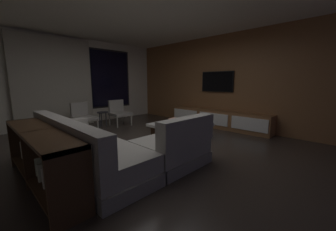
{
  "coord_description": "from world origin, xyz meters",
  "views": [
    {
      "loc": [
        -2.35,
        -2.88,
        1.33
      ],
      "look_at": [
        0.89,
        0.3,
        0.56
      ],
      "focal_mm": 20.96,
      "sensor_mm": 36.0,
      "label": 1
    }
  ],
  "objects_px": {
    "accent_chair_near_window": "(119,111)",
    "console_table_behind_couch": "(41,155)",
    "sectional_couch": "(111,149)",
    "media_console": "(218,119)",
    "side_stool": "(103,115)",
    "mounted_tv": "(217,82)",
    "coffee_table": "(180,131)",
    "accent_chair_by_curtain": "(83,115)",
    "book_stack_on_coffee_table": "(174,121)"
  },
  "relations": [
    {
      "from": "book_stack_on_coffee_table",
      "to": "media_console",
      "type": "height_order",
      "value": "media_console"
    },
    {
      "from": "book_stack_on_coffee_table",
      "to": "mounted_tv",
      "type": "height_order",
      "value": "mounted_tv"
    },
    {
      "from": "coffee_table",
      "to": "side_stool",
      "type": "distance_m",
      "value": 2.57
    },
    {
      "from": "coffee_table",
      "to": "accent_chair_by_curtain",
      "type": "bearing_deg",
      "value": 117.73
    },
    {
      "from": "accent_chair_near_window",
      "to": "side_stool",
      "type": "relative_size",
      "value": 1.7
    },
    {
      "from": "coffee_table",
      "to": "side_stool",
      "type": "bearing_deg",
      "value": 106.0
    },
    {
      "from": "sectional_couch",
      "to": "media_console",
      "type": "height_order",
      "value": "sectional_couch"
    },
    {
      "from": "accent_chair_by_curtain",
      "to": "mounted_tv",
      "type": "xyz_separation_m",
      "value": [
        3.14,
        -2.31,
        0.92
      ]
    },
    {
      "from": "console_table_behind_couch",
      "to": "accent_chair_by_curtain",
      "type": "bearing_deg",
      "value": 58.61
    },
    {
      "from": "book_stack_on_coffee_table",
      "to": "side_stool",
      "type": "distance_m",
      "value": 2.4
    },
    {
      "from": "coffee_table",
      "to": "accent_chair_near_window",
      "type": "relative_size",
      "value": 1.49
    },
    {
      "from": "book_stack_on_coffee_table",
      "to": "coffee_table",
      "type": "bearing_deg",
      "value": -74.38
    },
    {
      "from": "sectional_couch",
      "to": "media_console",
      "type": "xyz_separation_m",
      "value": [
        3.65,
        0.24,
        -0.04
      ]
    },
    {
      "from": "accent_chair_near_window",
      "to": "mounted_tv",
      "type": "bearing_deg",
      "value": -47.28
    },
    {
      "from": "book_stack_on_coffee_table",
      "to": "console_table_behind_couch",
      "type": "xyz_separation_m",
      "value": [
        -2.85,
        -0.32,
        0.01
      ]
    },
    {
      "from": "accent_chair_by_curtain",
      "to": "coffee_table",
      "type": "bearing_deg",
      "value": -62.27
    },
    {
      "from": "accent_chair_near_window",
      "to": "accent_chair_by_curtain",
      "type": "xyz_separation_m",
      "value": [
        -1.09,
        0.09,
        0.0
      ]
    },
    {
      "from": "mounted_tv",
      "to": "media_console",
      "type": "bearing_deg",
      "value": -132.38
    },
    {
      "from": "accent_chair_by_curtain",
      "to": "side_stool",
      "type": "xyz_separation_m",
      "value": [
        0.59,
        -0.0,
        -0.06
      ]
    },
    {
      "from": "sectional_couch",
      "to": "mounted_tv",
      "type": "height_order",
      "value": "mounted_tv"
    },
    {
      "from": "accent_chair_near_window",
      "to": "media_console",
      "type": "xyz_separation_m",
      "value": [
        1.87,
        -2.42,
        -0.18
      ]
    },
    {
      "from": "sectional_couch",
      "to": "accent_chair_by_curtain",
      "type": "xyz_separation_m",
      "value": [
        0.69,
        2.76,
        0.14
      ]
    },
    {
      "from": "accent_chair_near_window",
      "to": "media_console",
      "type": "distance_m",
      "value": 3.07
    },
    {
      "from": "coffee_table",
      "to": "side_stool",
      "type": "relative_size",
      "value": 2.52
    },
    {
      "from": "book_stack_on_coffee_table",
      "to": "accent_chair_near_window",
      "type": "xyz_separation_m",
      "value": [
        -0.16,
        2.21,
        0.02
      ]
    },
    {
      "from": "book_stack_on_coffee_table",
      "to": "console_table_behind_couch",
      "type": "height_order",
      "value": "console_table_behind_couch"
    },
    {
      "from": "side_stool",
      "to": "media_console",
      "type": "height_order",
      "value": "media_console"
    },
    {
      "from": "sectional_couch",
      "to": "side_stool",
      "type": "height_order",
      "value": "sectional_couch"
    },
    {
      "from": "coffee_table",
      "to": "book_stack_on_coffee_table",
      "type": "relative_size",
      "value": 4.05
    },
    {
      "from": "mounted_tv",
      "to": "console_table_behind_couch",
      "type": "xyz_separation_m",
      "value": [
        -4.74,
        -0.31,
        -0.93
      ]
    },
    {
      "from": "coffee_table",
      "to": "mounted_tv",
      "type": "xyz_separation_m",
      "value": [
        1.85,
        0.15,
        1.16
      ]
    },
    {
      "from": "accent_chair_by_curtain",
      "to": "console_table_behind_couch",
      "type": "relative_size",
      "value": 0.37
    },
    {
      "from": "accent_chair_by_curtain",
      "to": "console_table_behind_couch",
      "type": "xyz_separation_m",
      "value": [
        -1.6,
        -2.63,
        -0.02
      ]
    },
    {
      "from": "accent_chair_by_curtain",
      "to": "mounted_tv",
      "type": "relative_size",
      "value": 0.75
    },
    {
      "from": "book_stack_on_coffee_table",
      "to": "accent_chair_near_window",
      "type": "height_order",
      "value": "accent_chair_near_window"
    },
    {
      "from": "sectional_couch",
      "to": "mounted_tv",
      "type": "distance_m",
      "value": 4.0
    },
    {
      "from": "console_table_behind_couch",
      "to": "media_console",
      "type": "bearing_deg",
      "value": 1.4
    },
    {
      "from": "accent_chair_by_curtain",
      "to": "mounted_tv",
      "type": "bearing_deg",
      "value": -36.38
    },
    {
      "from": "sectional_couch",
      "to": "accent_chair_near_window",
      "type": "relative_size",
      "value": 3.21
    },
    {
      "from": "sectional_couch",
      "to": "coffee_table",
      "type": "distance_m",
      "value": 2.01
    },
    {
      "from": "book_stack_on_coffee_table",
      "to": "side_stool",
      "type": "xyz_separation_m",
      "value": [
        -0.66,
        2.3,
        -0.04
      ]
    },
    {
      "from": "side_stool",
      "to": "mounted_tv",
      "type": "distance_m",
      "value": 3.58
    },
    {
      "from": "media_console",
      "to": "side_stool",
      "type": "bearing_deg",
      "value": 133.37
    },
    {
      "from": "sectional_couch",
      "to": "accent_chair_near_window",
      "type": "bearing_deg",
      "value": 56.3
    },
    {
      "from": "sectional_couch",
      "to": "coffee_table",
      "type": "height_order",
      "value": "sectional_couch"
    },
    {
      "from": "mounted_tv",
      "to": "console_table_behind_couch",
      "type": "distance_m",
      "value": 4.84
    },
    {
      "from": "accent_chair_near_window",
      "to": "sectional_couch",
      "type": "bearing_deg",
      "value": -123.7
    },
    {
      "from": "accent_chair_near_window",
      "to": "mounted_tv",
      "type": "xyz_separation_m",
      "value": [
        2.05,
        -2.22,
        0.92
      ]
    },
    {
      "from": "accent_chair_by_curtain",
      "to": "media_console",
      "type": "xyz_separation_m",
      "value": [
        2.96,
        -2.51,
        -0.18
      ]
    },
    {
      "from": "accent_chair_near_window",
      "to": "console_table_behind_couch",
      "type": "xyz_separation_m",
      "value": [
        -2.69,
        -2.53,
        -0.02
      ]
    }
  ]
}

